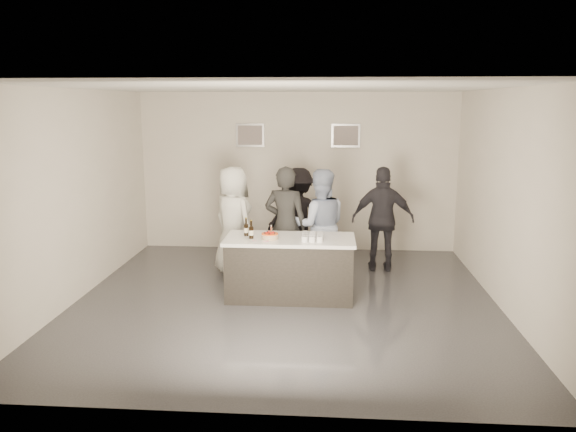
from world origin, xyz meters
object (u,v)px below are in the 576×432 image
object	(u,v)px
person_guest_right	(383,219)
person_guest_back	(299,216)
cake	(270,236)
beer_bottle_a	(246,227)
bar_counter	(290,268)
beer_bottle_b	(251,230)
person_main_black	(286,225)
person_main_blue	(320,226)
person_guest_left	(233,221)

from	to	relation	value
person_guest_right	person_guest_back	size ratio (longest dim) A/B	1.05
cake	beer_bottle_a	world-z (taller)	beer_bottle_a
bar_counter	beer_bottle_b	world-z (taller)	beer_bottle_b
person_guest_right	bar_counter	bearing A→B (deg)	47.76
bar_counter	person_main_black	world-z (taller)	person_main_black
cake	person_main_blue	world-z (taller)	person_main_blue
beer_bottle_a	person_guest_back	bearing A→B (deg)	70.00
bar_counter	person_main_blue	bearing A→B (deg)	63.98
person_main_black	person_guest_back	world-z (taller)	person_main_black
beer_bottle_b	person_main_black	bearing A→B (deg)	62.14
bar_counter	person_guest_back	size ratio (longest dim) A/B	1.10
cake	person_main_black	bearing A→B (deg)	78.98
cake	person_guest_left	bearing A→B (deg)	120.68
bar_counter	beer_bottle_a	bearing A→B (deg)	174.35
person_guest_right	person_guest_back	bearing A→B (deg)	-13.21
cake	beer_bottle_b	bearing A→B (deg)	176.93
person_main_black	person_guest_left	bearing A→B (deg)	-13.46
beer_bottle_a	person_main_black	xyz separation A→B (m)	(0.52, 0.65, -0.10)
beer_bottle_b	person_guest_right	bearing A→B (deg)	38.18
person_guest_back	cake	bearing A→B (deg)	78.33
person_main_blue	person_guest_back	distance (m)	1.10
cake	person_guest_back	bearing A→B (deg)	81.47
person_guest_right	person_main_black	bearing A→B (deg)	28.25
beer_bottle_b	person_main_blue	size ratio (longest dim) A/B	0.14
cake	beer_bottle_b	world-z (taller)	beer_bottle_b
beer_bottle_a	person_guest_back	xyz separation A→B (m)	(0.66, 1.82, -0.19)
person_main_black	person_main_blue	bearing A→B (deg)	-154.11
person_main_blue	beer_bottle_b	bearing A→B (deg)	38.26
beer_bottle_b	person_guest_right	size ratio (longest dim) A/B	0.15
beer_bottle_a	person_guest_right	world-z (taller)	person_guest_right
person_main_blue	person_guest_right	size ratio (longest dim) A/B	1.02
person_guest_left	cake	bearing A→B (deg)	163.72
beer_bottle_a	person_guest_back	distance (m)	1.94
cake	person_guest_left	distance (m)	1.44
cake	person_main_blue	distance (m)	1.19
person_main_black	bar_counter	bearing A→B (deg)	110.85
person_main_black	person_guest_right	size ratio (longest dim) A/B	1.05
person_main_black	person_main_blue	xyz separation A→B (m)	(0.53, 0.14, -0.03)
bar_counter	beer_bottle_a	xyz separation A→B (m)	(-0.64, 0.06, 0.58)
bar_counter	person_main_black	xyz separation A→B (m)	(-0.12, 0.72, 0.48)
person_guest_back	person_guest_right	bearing A→B (deg)	161.34
beer_bottle_a	person_guest_left	bearing A→B (deg)	109.24
bar_counter	person_main_blue	xyz separation A→B (m)	(0.42, 0.85, 0.45)
bar_counter	beer_bottle_b	bearing A→B (deg)	-170.19
bar_counter	person_guest_right	size ratio (longest dim) A/B	1.05
person_guest_left	beer_bottle_b	bearing A→B (deg)	153.97
beer_bottle_a	beer_bottle_b	size ratio (longest dim) A/B	1.00
beer_bottle_a	person_main_blue	distance (m)	1.33
bar_counter	person_guest_back	bearing A→B (deg)	89.39
cake	person_guest_right	distance (m)	2.36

